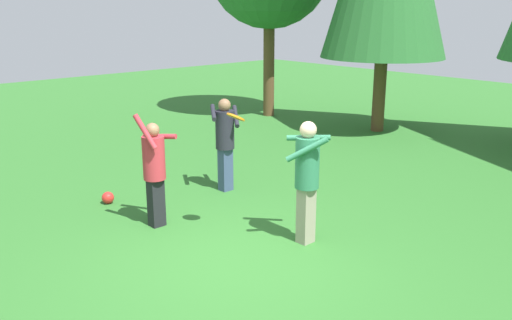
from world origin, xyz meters
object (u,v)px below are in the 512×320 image
(person_thrower, at_px, (154,166))
(person_catcher, at_px, (307,172))
(person_bystander, at_px, (225,137))
(frisbee, at_px, (236,117))
(ball_red, at_px, (108,198))

(person_thrower, xyz_separation_m, person_catcher, (1.97, 1.26, 0.09))
(person_thrower, bearing_deg, person_bystander, 80.65)
(person_catcher, relative_size, person_bystander, 1.04)
(person_bystander, bearing_deg, person_thrower, -37.46)
(frisbee, xyz_separation_m, ball_red, (-2.61, -0.71, -1.71))
(frisbee, bearing_deg, person_catcher, 39.83)
(person_thrower, xyz_separation_m, frisbee, (1.20, 0.61, 0.84))
(person_bystander, relative_size, frisbee, 5.97)
(person_thrower, distance_m, frisbee, 1.59)
(ball_red, bearing_deg, person_thrower, 3.92)
(person_catcher, xyz_separation_m, person_bystander, (-2.57, 0.61, -0.05))
(person_bystander, height_order, ball_red, person_bystander)
(person_bystander, bearing_deg, ball_red, -77.76)
(person_catcher, relative_size, ball_red, 8.52)
(person_thrower, relative_size, person_bystander, 1.05)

